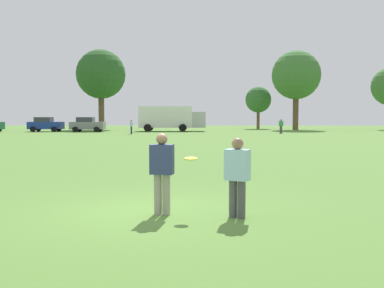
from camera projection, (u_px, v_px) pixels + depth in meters
The scene contains 13 objects.
ground_plane at pixel (151, 211), 9.55m from camera, with size 160.72×160.72×0.00m, color #517A33.
player_thrower at pixel (162, 169), 9.18m from camera, with size 0.50×0.33×1.68m.
player_defender at pixel (237, 173), 8.90m from camera, with size 0.54×0.45×1.60m.
frisbee at pixel (191, 159), 9.16m from camera, with size 0.27×0.27×0.05m.
traffic_cone at pixel (241, 164), 16.75m from camera, with size 0.32×0.32×0.48m.
parked_car_mid_left at pixel (45, 124), 56.11m from camera, with size 4.25×2.31×1.82m.
parked_car_center at pixel (87, 124), 55.34m from camera, with size 4.25×2.31×1.82m.
box_truck at pixel (171, 118), 57.40m from camera, with size 8.56×3.17×3.18m.
bystander_sideline_watcher at pixel (281, 125), 50.92m from camera, with size 0.50×0.49×1.62m.
bystander_far_jogger at pixel (131, 126), 48.81m from camera, with size 0.38×0.50×1.59m.
tree_west_maple at pixel (101, 75), 64.93m from camera, with size 7.13×7.13×11.59m.
tree_center_elm at pixel (258, 100), 67.89m from camera, with size 3.93×3.93×6.39m.
tree_east_birch at pixel (296, 75), 63.47m from camera, with size 6.91×6.91×11.23m.
Camera 1 is at (1.22, -9.41, 2.05)m, focal length 41.84 mm.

